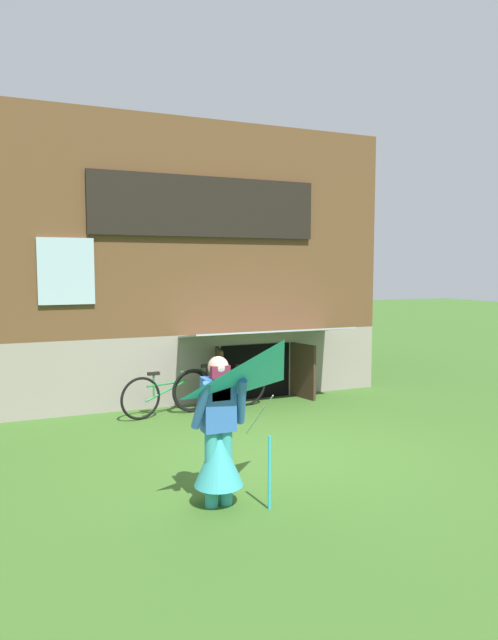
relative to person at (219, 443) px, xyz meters
name	(u,v)px	position (x,y,z in m)	size (l,w,h in m)	color
ground_plane	(277,451)	(1.32, 1.33, -0.67)	(60.00, 60.00, 0.00)	#386023
log_house	(173,265)	(1.32, 6.70, 1.91)	(7.26, 5.86, 5.16)	gray
person	(219,443)	(0.00, 0.00, 0.00)	(0.61, 0.52, 1.59)	teal
kite	(284,388)	(0.47, -0.58, 0.66)	(1.25, 1.23, 1.68)	#2DB2CC
bicycle_black	(220,387)	(1.39, 3.81, -0.27)	(1.81, 0.18, 0.82)	black
bicycle_green	(167,393)	(0.40, 3.77, -0.30)	(1.65, 0.46, 0.77)	black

